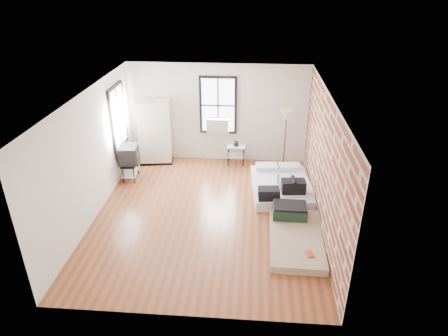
# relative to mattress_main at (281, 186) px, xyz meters

# --- Properties ---
(ground) EXTENTS (6.00, 6.00, 0.00)m
(ground) POSITION_rel_mattress_main_xyz_m (-1.75, -1.16, -0.17)
(ground) COLOR brown
(ground) RESTS_ON ground
(room_shell) EXTENTS (5.02, 6.02, 2.80)m
(room_shell) POSITION_rel_mattress_main_xyz_m (-1.52, -0.80, 1.57)
(room_shell) COLOR silver
(room_shell) RESTS_ON ground
(mattress_main) EXTENTS (1.58, 2.05, 0.62)m
(mattress_main) POSITION_rel_mattress_main_xyz_m (0.00, 0.00, 0.00)
(mattress_main) COLOR white
(mattress_main) RESTS_ON ground
(mattress_bare) EXTENTS (1.10, 2.03, 0.43)m
(mattress_bare) POSITION_rel_mattress_main_xyz_m (0.18, -1.87, -0.04)
(mattress_bare) COLOR tan
(mattress_bare) RESTS_ON ground
(wardrobe) EXTENTS (0.98, 0.65, 1.81)m
(wardrobe) POSITION_rel_mattress_main_xyz_m (-3.52, 1.49, 0.73)
(wardrobe) COLOR black
(wardrobe) RESTS_ON ground
(side_table) EXTENTS (0.50, 0.40, 0.66)m
(side_table) POSITION_rel_mattress_main_xyz_m (-1.22, 1.56, 0.27)
(side_table) COLOR black
(side_table) RESTS_ON ground
(floor_lamp) EXTENTS (0.36, 0.36, 1.70)m
(floor_lamp) POSITION_rel_mattress_main_xyz_m (0.13, 1.46, 1.28)
(floor_lamp) COLOR #312110
(floor_lamp) RESTS_ON ground
(tv_stand) EXTENTS (0.51, 0.70, 0.94)m
(tv_stand) POSITION_rel_mattress_main_xyz_m (-3.96, 0.41, 0.50)
(tv_stand) COLOR black
(tv_stand) RESTS_ON ground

